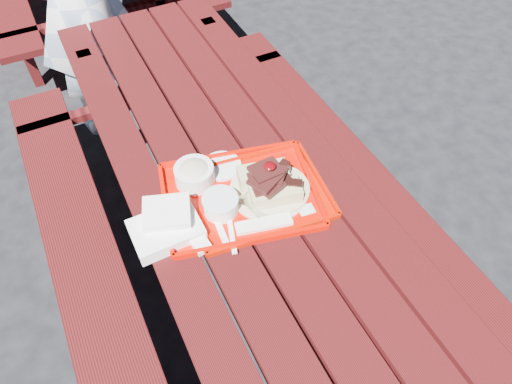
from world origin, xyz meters
TOP-DOWN VIEW (x-y plane):
  - ground at (0.00, 0.00)m, footprint 60.00×60.00m
  - picnic_table_near at (-0.00, 0.00)m, footprint 1.41×2.40m
  - near_tray at (-0.03, -0.08)m, footprint 0.56×0.48m
  - far_tray at (0.01, -0.13)m, footprint 0.48×0.40m
  - white_cloth at (-0.29, -0.12)m, footprint 0.21×0.18m

SIDE VIEW (x-z plane):
  - ground at x=0.00m, z-range 0.00..0.00m
  - picnic_table_near at x=0.00m, z-range 0.19..0.94m
  - far_tray at x=0.01m, z-range 0.74..0.81m
  - white_cloth at x=-0.29m, z-range 0.74..0.83m
  - near_tray at x=-0.03m, z-range 0.71..0.86m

